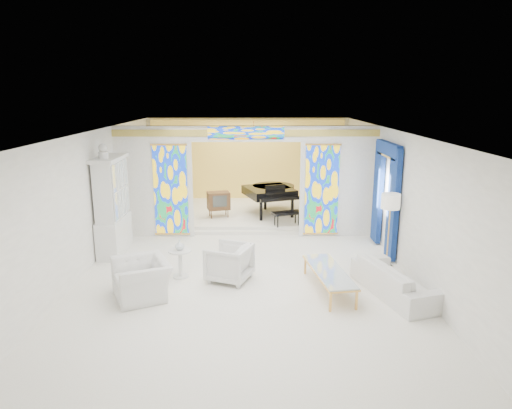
{
  "coord_description": "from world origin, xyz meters",
  "views": [
    {
      "loc": [
        0.18,
        -10.09,
        3.82
      ],
      "look_at": [
        0.25,
        0.2,
        1.31
      ],
      "focal_mm": 32.0,
      "sensor_mm": 36.0,
      "label": 1
    }
  ],
  "objects_px": {
    "armchair_right": "(229,263)",
    "coffee_table": "(329,272)",
    "armchair_left": "(142,279)",
    "china_cabinet": "(112,207)",
    "sofa": "(396,279)",
    "tv_console": "(219,201)",
    "grand_piano": "(272,191)"
  },
  "relations": [
    {
      "from": "armchair_right",
      "to": "coffee_table",
      "type": "distance_m",
      "value": 2.07
    },
    {
      "from": "armchair_left",
      "to": "coffee_table",
      "type": "relative_size",
      "value": 0.56
    },
    {
      "from": "china_cabinet",
      "to": "sofa",
      "type": "relative_size",
      "value": 1.28
    },
    {
      "from": "armchair_left",
      "to": "coffee_table",
      "type": "height_order",
      "value": "armchair_left"
    },
    {
      "from": "china_cabinet",
      "to": "tv_console",
      "type": "height_order",
      "value": "china_cabinet"
    },
    {
      "from": "coffee_table",
      "to": "tv_console",
      "type": "bearing_deg",
      "value": 117.11
    },
    {
      "from": "tv_console",
      "to": "grand_piano",
      "type": "bearing_deg",
      "value": 1.02
    },
    {
      "from": "sofa",
      "to": "grand_piano",
      "type": "bearing_deg",
      "value": 5.13
    },
    {
      "from": "armchair_right",
      "to": "china_cabinet",
      "type": "bearing_deg",
      "value": -99.55
    },
    {
      "from": "sofa",
      "to": "grand_piano",
      "type": "distance_m",
      "value": 6.05
    },
    {
      "from": "armchair_right",
      "to": "sofa",
      "type": "distance_m",
      "value": 3.35
    },
    {
      "from": "sofa",
      "to": "grand_piano",
      "type": "xyz_separation_m",
      "value": [
        -2.19,
        5.61,
        0.55
      ]
    },
    {
      "from": "sofa",
      "to": "grand_piano",
      "type": "relative_size",
      "value": 0.75
    },
    {
      "from": "tv_console",
      "to": "coffee_table",
      "type": "bearing_deg",
      "value": -77.36
    },
    {
      "from": "armchair_left",
      "to": "coffee_table",
      "type": "bearing_deg",
      "value": 68.79
    },
    {
      "from": "china_cabinet",
      "to": "grand_piano",
      "type": "relative_size",
      "value": 0.97
    },
    {
      "from": "armchair_right",
      "to": "coffee_table",
      "type": "bearing_deg",
      "value": 96.28
    },
    {
      "from": "armchair_left",
      "to": "grand_piano",
      "type": "bearing_deg",
      "value": 129.01
    },
    {
      "from": "coffee_table",
      "to": "tv_console",
      "type": "xyz_separation_m",
      "value": [
        -2.54,
        4.96,
        0.28
      ]
    },
    {
      "from": "armchair_right",
      "to": "grand_piano",
      "type": "bearing_deg",
      "value": -171.31
    },
    {
      "from": "armchair_right",
      "to": "tv_console",
      "type": "bearing_deg",
      "value": -151.84
    },
    {
      "from": "china_cabinet",
      "to": "sofa",
      "type": "height_order",
      "value": "china_cabinet"
    },
    {
      "from": "sofa",
      "to": "coffee_table",
      "type": "xyz_separation_m",
      "value": [
        -1.27,
        0.2,
        0.08
      ]
    },
    {
      "from": "armchair_left",
      "to": "tv_console",
      "type": "relative_size",
      "value": 1.47
    },
    {
      "from": "coffee_table",
      "to": "tv_console",
      "type": "height_order",
      "value": "tv_console"
    },
    {
      "from": "armchair_right",
      "to": "tv_console",
      "type": "distance_m",
      "value": 4.47
    },
    {
      "from": "armchair_left",
      "to": "armchair_right",
      "type": "distance_m",
      "value": 1.82
    },
    {
      "from": "grand_piano",
      "to": "coffee_table",
      "type": "bearing_deg",
      "value": -100.0
    },
    {
      "from": "coffee_table",
      "to": "grand_piano",
      "type": "bearing_deg",
      "value": 99.62
    },
    {
      "from": "armchair_left",
      "to": "sofa",
      "type": "relative_size",
      "value": 0.52
    },
    {
      "from": "armchair_right",
      "to": "sofa",
      "type": "bearing_deg",
      "value": 98.6
    },
    {
      "from": "china_cabinet",
      "to": "sofa",
      "type": "distance_m",
      "value": 6.69
    }
  ]
}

